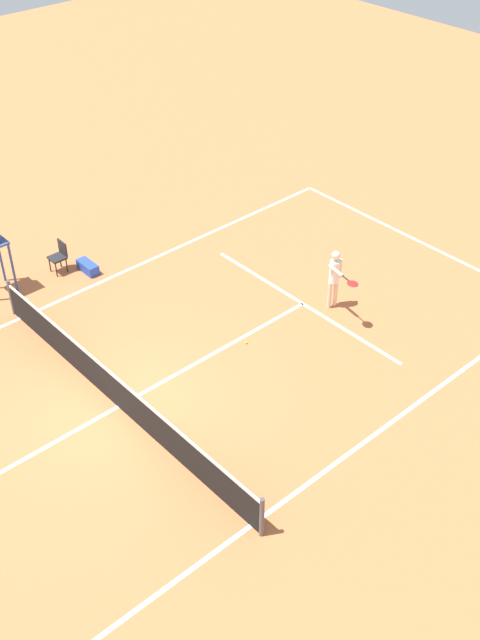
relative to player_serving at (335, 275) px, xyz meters
The scene contains 7 objects.
ground_plane 6.77m from the player_serving, 84.38° to the left, with size 60.00×60.00×0.00m, color #C66B3D.
court_lines 6.77m from the player_serving, 84.38° to the left, with size 9.33×22.52×0.01m.
tennis_net 6.71m from the player_serving, 84.38° to the left, with size 9.93×0.10×1.07m.
player_serving is the anchor object (origin of this frame).
tennis_ball 3.04m from the player_serving, 81.97° to the left, with size 0.07×0.07×0.07m, color #CCE033.
courtside_chair_mid 8.00m from the player_serving, 35.05° to the left, with size 0.44×0.46×0.95m.
equipment_bag 7.27m from the player_serving, 33.89° to the left, with size 0.76×0.32×0.30m, color #2647B7.
Camera 1 is at (-11.94, 6.85, 12.78)m, focal length 44.12 mm.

